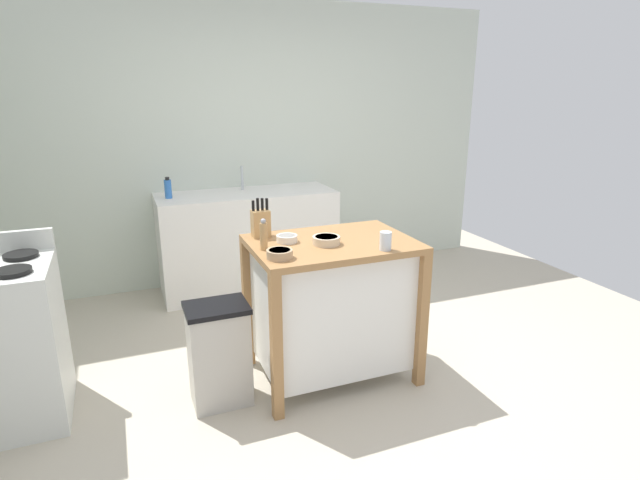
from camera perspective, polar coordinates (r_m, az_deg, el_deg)
The scene contains 14 objects.
ground_plane at distance 3.43m, azimuth 2.92°, elevation -15.62°, with size 5.94×5.94×0.00m, color #BCB29E.
wall_back at distance 5.00m, azimuth -7.53°, elevation 10.49°, with size 4.94×0.10×2.60m, color silver.
kitchen_island at distance 3.29m, azimuth 1.30°, elevation -6.90°, with size 1.00×0.71×0.92m.
knife_block at distance 3.24m, azimuth -6.64°, elevation 1.95°, with size 0.11×0.09×0.25m.
bowl_stoneware_deep at distance 3.08m, azimuth 0.71°, elevation -0.00°, with size 0.17×0.17×0.05m.
bowl_ceramic_wide at distance 2.84m, azimuth -4.52°, elevation -1.53°, with size 0.15×0.15×0.05m.
bowl_ceramic_small at distance 3.13m, azimuth -3.72°, elevation 0.19°, with size 0.13×0.13×0.04m.
drinking_cup at distance 2.99m, azimuth 7.33°, elevation -0.10°, with size 0.07×0.07×0.11m.
pepper_grinder at distance 2.97m, azimuth -6.30°, elevation 0.55°, with size 0.04×0.04×0.19m.
trash_bin at distance 3.15m, azimuth -11.19°, elevation -12.36°, with size 0.36×0.28×0.63m.
sink_counter at distance 4.79m, azimuth -8.01°, elevation -0.07°, with size 1.59×0.60×0.92m.
sink_faucet at distance 4.79m, azimuth -8.70°, elevation 6.87°, with size 0.02×0.02×0.22m.
bottle_spray_cleaner at distance 4.56m, azimuth -16.60°, elevation 5.52°, with size 0.06×0.06×0.18m.
stove at distance 3.37m, azimuth -31.91°, elevation -9.89°, with size 0.60×0.60×1.04m.
Camera 1 is at (-1.23, -2.62, 1.84)m, focal length 28.68 mm.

